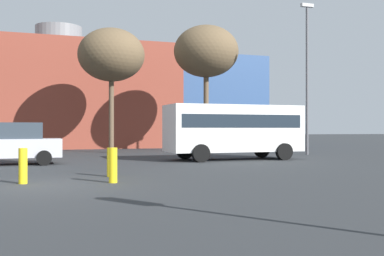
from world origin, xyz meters
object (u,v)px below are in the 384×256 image
at_px(bollard_yellow_1, 111,162).
at_px(street_lamp, 307,70).
at_px(white_bus, 234,127).
at_px(bollard_yellow_2, 23,166).
at_px(bollard_yellow_0, 113,165).
at_px(parked_car_2, 12,144).
at_px(bare_tree_2, 206,52).
at_px(bare_tree_0, 111,55).

xyz_separation_m(bollard_yellow_1, street_lamp, (13.25, 8.88, 4.61)).
bearing_deg(white_bus, bollard_yellow_2, 36.68).
bearing_deg(bollard_yellow_2, bollard_yellow_0, -13.92).
height_order(parked_car_2, white_bus, white_bus).
relative_size(bare_tree_2, bollard_yellow_0, 8.48).
xyz_separation_m(bare_tree_2, bollard_yellow_0, (-8.98, -15.82, -6.24)).
height_order(bollard_yellow_1, bollard_yellow_2, bollard_yellow_2).
height_order(white_bus, bollard_yellow_1, white_bus).
distance_m(white_bus, bare_tree_0, 11.13).
height_order(parked_car_2, bare_tree_0, bare_tree_0).
relative_size(bare_tree_0, bollard_yellow_0, 8.06).
distance_m(bollard_yellow_0, bollard_yellow_2, 2.51).
relative_size(bollard_yellow_2, street_lamp, 0.11).
xyz_separation_m(white_bus, bare_tree_0, (-4.65, 8.94, 4.72)).
bearing_deg(bare_tree_0, parked_car_2, -123.21).
xyz_separation_m(white_bus, bare_tree_2, (1.56, 7.88, 5.13)).
xyz_separation_m(parked_car_2, bare_tree_0, (5.73, 8.75, 5.44)).
relative_size(bare_tree_2, bollard_yellow_1, 9.14).
bearing_deg(bollard_yellow_2, street_lamp, 32.16).
xyz_separation_m(parked_car_2, white_bus, (10.38, -0.19, 0.72)).
height_order(parked_car_2, bollard_yellow_1, parked_car_2).
xyz_separation_m(parked_car_2, street_lamp, (16.43, 2.47, 4.17)).
relative_size(white_bus, street_lamp, 0.75).
relative_size(bollard_yellow_0, street_lamp, 0.11).
xyz_separation_m(bare_tree_0, bollard_yellow_2, (-5.20, -16.28, -5.84)).
bearing_deg(bollard_yellow_1, bollard_yellow_0, -97.16).
bearing_deg(bare_tree_2, street_lamp, -49.35).
relative_size(white_bus, bollard_yellow_0, 6.76).
xyz_separation_m(parked_car_2, bollard_yellow_1, (3.18, -6.41, -0.44)).
xyz_separation_m(bare_tree_0, bollard_yellow_0, (-2.76, -16.88, -5.84)).
height_order(bare_tree_0, bollard_yellow_2, bare_tree_0).
relative_size(bare_tree_0, bare_tree_2, 0.95).
distance_m(parked_car_2, bollard_yellow_2, 7.56).
distance_m(white_bus, bare_tree_2, 9.53).
bearing_deg(parked_car_2, bare_tree_0, -123.21).
height_order(bare_tree_2, bollard_yellow_2, bare_tree_2).
bearing_deg(street_lamp, bare_tree_0, 149.57).
bearing_deg(bare_tree_2, white_bus, -101.21).
bearing_deg(bare_tree_2, parked_car_2, -147.23).
bearing_deg(bollard_yellow_1, bare_tree_0, 80.47).
distance_m(bollard_yellow_1, bollard_yellow_2, 2.88).
xyz_separation_m(bollard_yellow_2, street_lamp, (15.90, 10.00, 4.57)).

